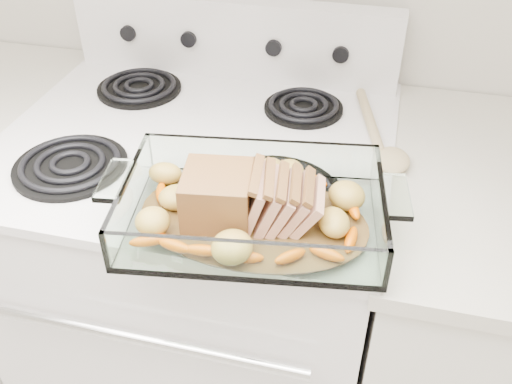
% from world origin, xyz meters
% --- Properties ---
extents(electric_range, '(0.78, 0.70, 1.12)m').
position_xyz_m(electric_range, '(0.00, 1.66, 0.48)').
color(electric_range, white).
rests_on(electric_range, ground).
extents(counter_right, '(0.58, 0.68, 0.93)m').
position_xyz_m(counter_right, '(0.67, 1.66, 0.47)').
color(counter_right, silver).
rests_on(counter_right, ground).
extents(baking_dish, '(0.40, 0.27, 0.08)m').
position_xyz_m(baking_dish, '(0.18, 1.42, 0.96)').
color(baking_dish, white).
rests_on(baking_dish, electric_range).
extents(pork_roast, '(0.22, 0.11, 0.09)m').
position_xyz_m(pork_roast, '(0.16, 1.42, 0.99)').
color(pork_roast, brown).
rests_on(pork_roast, baking_dish).
extents(roast_vegetables, '(0.35, 0.19, 0.04)m').
position_xyz_m(roast_vegetables, '(0.17, 1.45, 0.97)').
color(roast_vegetables, '#E95F00').
rests_on(roast_vegetables, baking_dish).
extents(wooden_spoon, '(0.13, 0.30, 0.02)m').
position_xyz_m(wooden_spoon, '(0.36, 1.71, 0.95)').
color(wooden_spoon, tan).
rests_on(wooden_spoon, electric_range).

